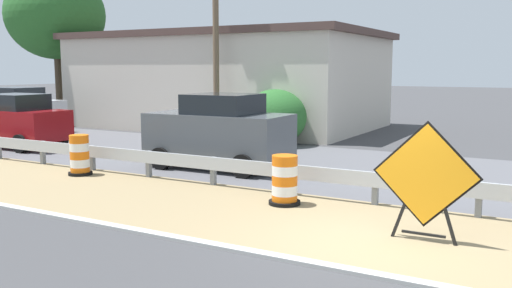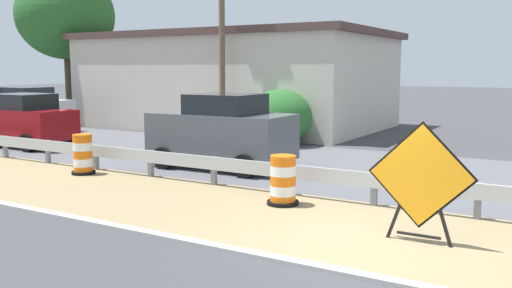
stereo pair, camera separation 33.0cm
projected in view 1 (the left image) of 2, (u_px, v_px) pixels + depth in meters
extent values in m
plane|color=#3D3D3F|center=(371.00, 245.00, 9.01)|extent=(160.00, 160.00, 0.00)
cube|color=#8E7A56|center=(385.00, 232.00, 9.72)|extent=(4.06, 120.00, 0.01)
cube|color=#56565B|center=(447.00, 177.00, 14.65)|extent=(7.35, 120.00, 0.00)
cube|color=#ADADA8|center=(343.00, 270.00, 7.88)|extent=(0.20, 120.00, 0.11)
cube|color=#ADB2B7|center=(374.00, 180.00, 11.56)|extent=(0.08, 55.37, 0.32)
cube|color=slate|center=(479.00, 200.00, 10.66)|extent=(0.12, 0.12, 0.70)
cube|color=slate|center=(375.00, 188.00, 11.65)|extent=(0.12, 0.12, 0.70)
cube|color=slate|center=(288.00, 179.00, 12.65)|extent=(0.12, 0.12, 0.70)
cube|color=slate|center=(213.00, 171.00, 13.64)|extent=(0.12, 0.12, 0.70)
cube|color=slate|center=(149.00, 164.00, 14.63)|extent=(0.12, 0.12, 0.70)
cube|color=slate|center=(92.00, 158.00, 15.62)|extent=(0.12, 0.12, 0.70)
cube|color=slate|center=(43.00, 152.00, 16.61)|extent=(0.12, 0.12, 0.70)
cube|color=black|center=(446.00, 213.00, 9.00)|extent=(0.05, 0.39, 1.06)
cube|color=black|center=(403.00, 208.00, 9.34)|extent=(0.05, 0.39, 1.06)
cube|color=black|center=(423.00, 234.00, 9.22)|extent=(0.04, 0.72, 0.04)
cube|color=orange|center=(426.00, 175.00, 9.07)|extent=(0.04, 1.68, 1.68)
cube|color=black|center=(426.00, 174.00, 9.08)|extent=(0.02, 1.78, 1.78)
cylinder|color=orange|center=(284.00, 199.00, 11.71)|extent=(0.54, 0.54, 0.21)
cylinder|color=white|center=(285.00, 190.00, 11.68)|extent=(0.54, 0.54, 0.21)
cylinder|color=orange|center=(285.00, 180.00, 11.65)|extent=(0.54, 0.54, 0.21)
cylinder|color=white|center=(285.00, 170.00, 11.62)|extent=(0.54, 0.54, 0.21)
cylinder|color=orange|center=(285.00, 160.00, 11.60)|extent=(0.54, 0.54, 0.21)
cylinder|color=black|center=(284.00, 202.00, 11.72)|extent=(0.68, 0.68, 0.08)
cylinder|color=orange|center=(80.00, 171.00, 14.94)|extent=(0.51, 0.51, 0.22)
cylinder|color=white|center=(80.00, 163.00, 14.91)|extent=(0.51, 0.51, 0.22)
cylinder|color=orange|center=(80.00, 155.00, 14.88)|extent=(0.51, 0.51, 0.22)
cylinder|color=white|center=(79.00, 147.00, 14.85)|extent=(0.51, 0.51, 0.22)
cylinder|color=orange|center=(79.00, 139.00, 14.82)|extent=(0.51, 0.51, 0.22)
cylinder|color=black|center=(80.00, 173.00, 14.95)|extent=(0.64, 0.64, 0.08)
cube|color=maroon|center=(14.00, 124.00, 20.12)|extent=(1.78, 4.27, 1.06)
cube|color=black|center=(16.00, 102.00, 19.92)|extent=(1.58, 1.97, 0.56)
cylinder|color=black|center=(10.00, 134.00, 21.61)|extent=(0.23, 0.64, 0.64)
cylinder|color=black|center=(20.00, 144.00, 18.77)|extent=(0.23, 0.64, 0.64)
cylinder|color=black|center=(61.00, 138.00, 20.27)|extent=(0.23, 0.64, 0.64)
cube|color=#4C5156|center=(219.00, 135.00, 15.85)|extent=(2.01, 4.11, 1.26)
cube|color=black|center=(223.00, 104.00, 15.65)|extent=(1.77, 1.91, 0.56)
cylinder|color=black|center=(161.00, 158.00, 15.72)|extent=(0.23, 0.64, 0.64)
cylinder|color=black|center=(199.00, 150.00, 17.40)|extent=(0.23, 0.64, 0.64)
cylinder|color=black|center=(243.00, 166.00, 14.47)|extent=(0.23, 0.64, 0.64)
cylinder|color=black|center=(275.00, 156.00, 16.15)|extent=(0.23, 0.64, 0.64)
cube|color=silver|center=(20.00, 112.00, 25.20)|extent=(1.92, 4.33, 1.12)
cube|color=black|center=(16.00, 93.00, 25.18)|extent=(1.68, 2.01, 0.56)
cylinder|color=black|center=(57.00, 124.00, 25.33)|extent=(0.24, 0.65, 0.64)
cylinder|color=black|center=(23.00, 128.00, 23.80)|extent=(0.24, 0.65, 0.64)
cylinder|color=black|center=(18.00, 121.00, 26.76)|extent=(0.24, 0.65, 0.64)
cube|color=beige|center=(229.00, 83.00, 27.43)|extent=(8.53, 13.97, 4.25)
cube|color=#4C3833|center=(228.00, 37.00, 27.12)|extent=(8.87, 14.53, 0.30)
cylinder|color=brown|center=(216.00, 36.00, 21.67)|extent=(0.24, 0.24, 8.23)
ellipsoid|color=#286028|center=(275.00, 117.00, 20.66)|extent=(2.38, 2.38, 2.09)
cylinder|color=#4C3D2D|center=(59.00, 88.00, 29.59)|extent=(0.36, 0.36, 3.59)
ellipsoid|color=#286028|center=(55.00, 15.00, 29.06)|extent=(5.14, 5.14, 4.62)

